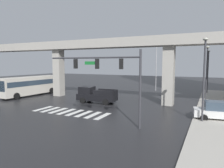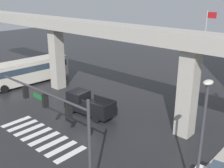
% 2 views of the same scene
% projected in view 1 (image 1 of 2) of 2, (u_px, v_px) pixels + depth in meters
% --- Properties ---
extents(ground_plane, '(120.00, 120.00, 0.00)m').
position_uv_depth(ground_plane, '(95.00, 104.00, 26.21)').
color(ground_plane, '#232326').
extents(crosswalk_stripes, '(8.25, 2.80, 0.01)m').
position_uv_depth(crosswalk_stripes, '(71.00, 112.00, 21.70)').
color(crosswalk_stripes, silver).
rests_on(crosswalk_stripes, ground).
extents(elevated_overpass, '(55.05, 2.52, 8.41)m').
position_uv_depth(elevated_overpass, '(107.00, 48.00, 28.39)').
color(elevated_overpass, '#ADA89E').
rests_on(elevated_overpass, ground).
extents(sidewalk_east, '(4.00, 36.00, 0.15)m').
position_uv_depth(sidewalk_east, '(216.00, 111.00, 22.00)').
color(sidewalk_east, '#ADA89E').
rests_on(sidewalk_east, ground).
extents(pickup_truck, '(5.24, 2.42, 2.08)m').
position_uv_depth(pickup_truck, '(95.00, 95.00, 26.70)').
color(pickup_truck, black).
rests_on(pickup_truck, ground).
extents(city_bus, '(3.18, 10.91, 2.99)m').
position_uv_depth(city_bus, '(32.00, 85.00, 32.98)').
color(city_bus, beige).
rests_on(city_bus, ground).
extents(sedan_white, '(4.49, 2.37, 1.72)m').
position_uv_depth(sedan_white, '(219.00, 111.00, 18.54)').
color(sedan_white, silver).
rests_on(sedan_white, ground).
extents(traffic_signal_mast, '(8.69, 0.32, 6.20)m').
position_uv_depth(traffic_signal_mast, '(109.00, 70.00, 16.90)').
color(traffic_signal_mast, '#38383D').
rests_on(traffic_signal_mast, ground).
extents(street_lamp_near_corner, '(0.44, 0.70, 7.24)m').
position_uv_depth(street_lamp_near_corner, '(204.00, 70.00, 17.38)').
color(street_lamp_near_corner, '#38383D').
rests_on(street_lamp_near_corner, ground).
extents(street_lamp_mid_block, '(0.44, 0.70, 7.24)m').
position_uv_depth(street_lamp_mid_block, '(207.00, 68.00, 26.03)').
color(street_lamp_mid_block, '#38383D').
rests_on(street_lamp_mid_block, ground).
extents(street_lamp_far_north, '(0.44, 0.70, 7.24)m').
position_uv_depth(street_lamp_far_north, '(208.00, 67.00, 34.43)').
color(street_lamp_far_north, '#38383D').
rests_on(street_lamp_far_north, ground).
extents(flagpole, '(1.16, 0.12, 9.11)m').
position_uv_depth(flagpole, '(157.00, 62.00, 38.32)').
color(flagpole, silver).
rests_on(flagpole, ground).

